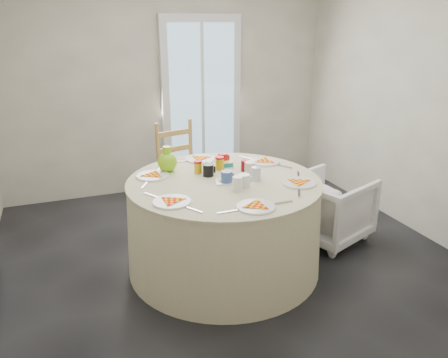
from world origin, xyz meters
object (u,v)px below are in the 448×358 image
object	(u,v)px
wooden_chair	(184,175)
armchair	(329,201)
green_pitcher	(167,163)
table	(224,226)

from	to	relation	value
wooden_chair	armchair	distance (m)	1.54
wooden_chair	green_pitcher	distance (m)	0.91
wooden_chair	green_pitcher	world-z (taller)	wooden_chair
green_pitcher	wooden_chair	bearing A→B (deg)	87.49
table	armchair	xyz separation A→B (m)	(1.13, 0.12, 0.02)
table	armchair	world-z (taller)	table
table	green_pitcher	xyz separation A→B (m)	(-0.38, 0.38, 0.49)
table	green_pitcher	size ratio (longest dim) A/B	7.50
table	armchair	bearing A→B (deg)	6.11
table	armchair	distance (m)	1.14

